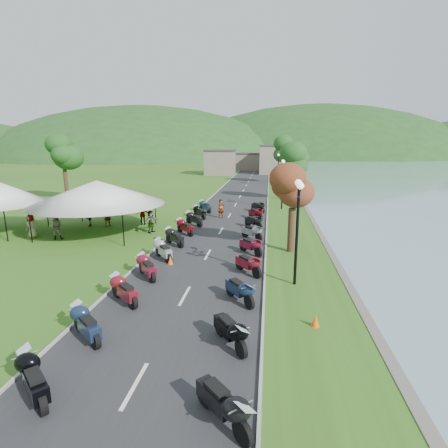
{
  "coord_description": "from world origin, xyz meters",
  "views": [
    {
      "loc": [
        3.62,
        1.77,
        6.74
      ],
      "look_at": [
        0.64,
        24.92,
        1.3
      ],
      "focal_mm": 28.0,
      "sensor_mm": 36.0,
      "label": 1
    }
  ],
  "objects_px": {
    "vendor_tent_main": "(98,207)",
    "pedestrian_a": "(108,226)",
    "pedestrian_b": "(57,239)",
    "pedestrian_c": "(90,226)"
  },
  "relations": [
    {
      "from": "vendor_tent_main",
      "to": "pedestrian_a",
      "type": "height_order",
      "value": "vendor_tent_main"
    },
    {
      "from": "pedestrian_b",
      "to": "pedestrian_a",
      "type": "bearing_deg",
      "value": -134.01
    },
    {
      "from": "pedestrian_a",
      "to": "vendor_tent_main",
      "type": "bearing_deg",
      "value": -144.37
    },
    {
      "from": "vendor_tent_main",
      "to": "pedestrian_c",
      "type": "relative_size",
      "value": 4.39
    },
    {
      "from": "pedestrian_b",
      "to": "pedestrian_c",
      "type": "xyz_separation_m",
      "value": [
        0.31,
        4.07,
        0.0
      ]
    },
    {
      "from": "pedestrian_b",
      "to": "vendor_tent_main",
      "type": "bearing_deg",
      "value": -153.56
    },
    {
      "from": "pedestrian_b",
      "to": "pedestrian_c",
      "type": "distance_m",
      "value": 4.08
    },
    {
      "from": "pedestrian_a",
      "to": "pedestrian_b",
      "type": "distance_m",
      "value": 4.66
    },
    {
      "from": "vendor_tent_main",
      "to": "pedestrian_c",
      "type": "distance_m",
      "value": 3.22
    },
    {
      "from": "pedestrian_a",
      "to": "pedestrian_b",
      "type": "xyz_separation_m",
      "value": [
        -1.83,
        -4.29,
        0.0
      ]
    }
  ]
}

